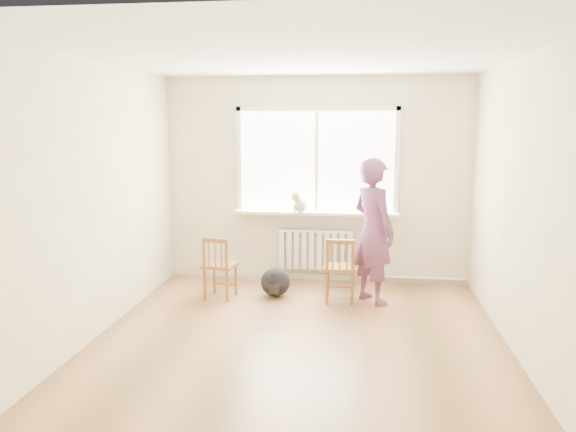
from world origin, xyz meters
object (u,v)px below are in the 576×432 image
(chair_right, at_px, (340,270))
(person, at_px, (373,231))
(backpack, at_px, (275,282))
(cat, at_px, (300,203))
(chair_left, at_px, (219,267))

(chair_right, bearing_deg, person, -170.59)
(chair_right, distance_m, person, 0.60)
(person, xyz_separation_m, backpack, (-1.17, 0.05, -0.68))
(backpack, bearing_deg, chair_right, -8.57)
(cat, bearing_deg, chair_left, -119.97)
(person, bearing_deg, chair_left, 54.82)
(cat, xyz_separation_m, backpack, (-0.23, -0.62, -0.90))
(chair_left, height_order, person, person)
(person, bearing_deg, backpack, 48.82)
(person, height_order, cat, person)
(chair_left, distance_m, cat, 1.38)
(chair_right, relative_size, cat, 1.77)
(chair_left, xyz_separation_m, person, (1.83, 0.11, 0.47))
(person, relative_size, cat, 3.89)
(backpack, bearing_deg, cat, 69.42)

